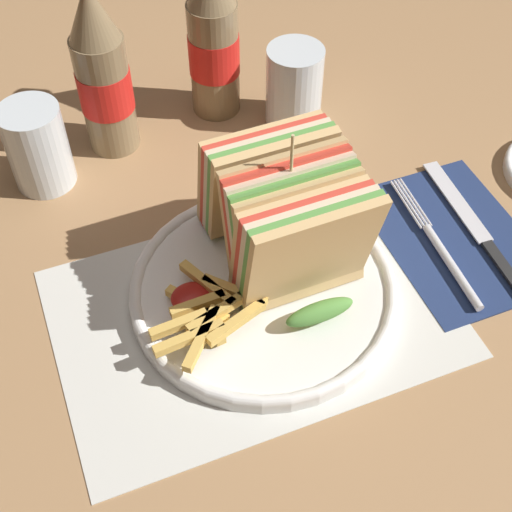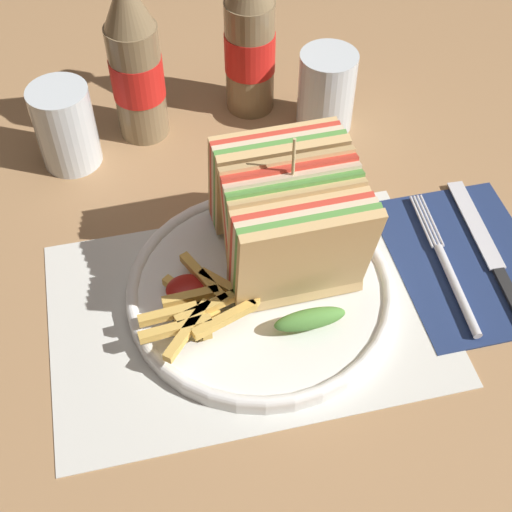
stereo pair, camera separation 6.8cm
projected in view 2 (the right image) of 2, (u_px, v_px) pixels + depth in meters
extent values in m
plane|color=#9E754C|center=(276.00, 314.00, 0.71)|extent=(4.00, 4.00, 0.00)
cube|color=silver|center=(247.00, 312.00, 0.71)|extent=(0.39, 0.26, 0.00)
cylinder|color=white|center=(260.00, 292.00, 0.72)|extent=(0.27, 0.27, 0.01)
torus|color=white|center=(260.00, 288.00, 0.71)|extent=(0.27, 0.27, 0.01)
cube|color=tan|center=(306.00, 262.00, 0.64)|extent=(0.13, 0.04, 0.13)
cube|color=#518E3D|center=(303.00, 256.00, 0.65)|extent=(0.13, 0.04, 0.13)
cube|color=beige|center=(300.00, 250.00, 0.65)|extent=(0.13, 0.04, 0.13)
cube|color=red|center=(297.00, 245.00, 0.66)|extent=(0.13, 0.04, 0.13)
cube|color=tan|center=(294.00, 239.00, 0.67)|extent=(0.13, 0.04, 0.13)
ellipsoid|color=#518E3D|center=(310.00, 319.00, 0.67)|extent=(0.07, 0.02, 0.02)
cube|color=tan|center=(299.00, 249.00, 0.66)|extent=(0.13, 0.04, 0.13)
cube|color=#518E3D|center=(297.00, 240.00, 0.66)|extent=(0.13, 0.04, 0.13)
cube|color=beige|center=(294.00, 232.00, 0.67)|extent=(0.13, 0.04, 0.13)
cube|color=red|center=(292.00, 224.00, 0.67)|extent=(0.13, 0.04, 0.13)
cube|color=tan|center=(289.00, 216.00, 0.68)|extent=(0.13, 0.04, 0.13)
ellipsoid|color=#518E3D|center=(296.00, 279.00, 0.70)|extent=(0.07, 0.02, 0.02)
cube|color=tan|center=(279.00, 187.00, 0.70)|extent=(0.13, 0.04, 0.13)
cube|color=#518E3D|center=(277.00, 183.00, 0.71)|extent=(0.13, 0.04, 0.13)
cube|color=beige|center=(274.00, 178.00, 0.72)|extent=(0.13, 0.04, 0.13)
cube|color=red|center=(272.00, 174.00, 0.72)|extent=(0.13, 0.04, 0.13)
cube|color=tan|center=(270.00, 169.00, 0.73)|extent=(0.13, 0.04, 0.13)
ellipsoid|color=#518E3D|center=(284.00, 242.00, 0.73)|extent=(0.07, 0.02, 0.02)
cylinder|color=tan|center=(291.00, 207.00, 0.66)|extent=(0.00, 0.00, 0.16)
cube|color=gold|center=(187.00, 295.00, 0.69)|extent=(0.04, 0.05, 0.01)
cube|color=gold|center=(201.00, 312.00, 0.68)|extent=(0.01, 0.06, 0.01)
cube|color=gold|center=(196.00, 318.00, 0.68)|extent=(0.05, 0.02, 0.01)
cube|color=gold|center=(188.00, 330.00, 0.66)|extent=(0.05, 0.06, 0.01)
cube|color=gold|center=(229.00, 288.00, 0.69)|extent=(0.05, 0.06, 0.01)
cube|color=gold|center=(210.00, 308.00, 0.67)|extent=(0.07, 0.03, 0.01)
cube|color=gold|center=(168.00, 314.00, 0.67)|extent=(0.06, 0.01, 0.01)
cube|color=gold|center=(190.00, 297.00, 0.68)|extent=(0.05, 0.01, 0.01)
cube|color=gold|center=(225.00, 319.00, 0.66)|extent=(0.07, 0.03, 0.01)
cube|color=gold|center=(175.00, 329.00, 0.66)|extent=(0.07, 0.02, 0.01)
cube|color=gold|center=(204.00, 278.00, 0.69)|extent=(0.04, 0.07, 0.01)
ellipsoid|color=maroon|center=(186.00, 289.00, 0.69)|extent=(0.04, 0.03, 0.01)
cube|color=navy|center=(466.00, 260.00, 0.75)|extent=(0.15, 0.21, 0.00)
cylinder|color=silver|center=(457.00, 289.00, 0.72)|extent=(0.02, 0.12, 0.01)
cylinder|color=silver|center=(421.00, 221.00, 0.78)|extent=(0.01, 0.08, 0.00)
cylinder|color=silver|center=(425.00, 221.00, 0.78)|extent=(0.01, 0.08, 0.00)
cylinder|color=silver|center=(428.00, 220.00, 0.78)|extent=(0.01, 0.08, 0.00)
cylinder|color=silver|center=(432.00, 220.00, 0.78)|extent=(0.01, 0.08, 0.00)
cube|color=silver|center=(475.00, 224.00, 0.78)|extent=(0.03, 0.13, 0.00)
cylinder|color=#7A6647|center=(138.00, 82.00, 0.84)|extent=(0.06, 0.06, 0.14)
cylinder|color=red|center=(137.00, 77.00, 0.83)|extent=(0.06, 0.06, 0.05)
cylinder|color=#7A6647|center=(250.00, 57.00, 0.87)|extent=(0.06, 0.06, 0.14)
cylinder|color=red|center=(250.00, 52.00, 0.86)|extent=(0.06, 0.06, 0.05)
cylinder|color=silver|center=(326.00, 91.00, 0.86)|extent=(0.07, 0.07, 0.10)
cylinder|color=black|center=(324.00, 113.00, 0.89)|extent=(0.06, 0.06, 0.04)
cylinder|color=silver|center=(65.00, 127.00, 0.82)|extent=(0.07, 0.07, 0.10)
cylinder|color=black|center=(71.00, 148.00, 0.84)|extent=(0.06, 0.06, 0.04)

